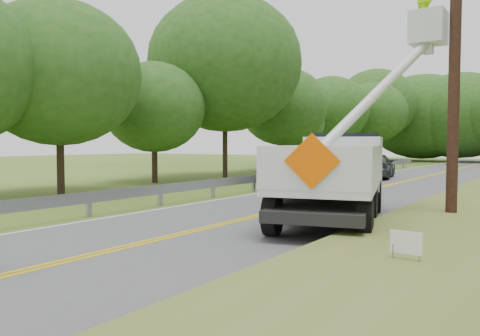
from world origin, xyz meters
The scene contains 9 objects.
ground centered at (0.00, 0.00, 0.00)m, with size 140.00×140.00×0.00m, color #3D5C1C.
road centered at (0.00, 14.00, 0.01)m, with size 7.20×96.00×0.03m.
guardrail centered at (-4.02, 14.91, 0.55)m, with size 0.18×48.00×0.77m.
treeline_left centered at (-10.64, 28.41, 5.92)m, with size 9.94×53.53×11.54m.
bucket_truck centered at (2.09, 8.47, 1.59)m, with size 4.69×7.61×7.03m.
suv_silver centered at (-2.40, 16.37, 0.81)m, with size 2.61×5.66×1.57m, color #B7B9BF.
suv_darkgrey centered at (-2.28, 24.22, 0.77)m, with size 2.11×5.19×1.51m, color #3D4146.
stop_sign_permanent centered at (-4.94, 20.23, 1.76)m, with size 0.42×0.41×2.64m.
yard_sign centered at (5.46, 2.87, 0.55)m, with size 0.53×0.07×0.77m.
Camera 1 is at (7.56, -4.92, 2.20)m, focal length 35.33 mm.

